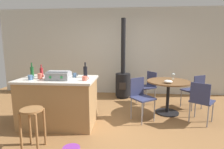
% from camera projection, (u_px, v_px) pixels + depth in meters
% --- Properties ---
extents(ground_plane, '(8.80, 8.80, 0.00)m').
position_uv_depth(ground_plane, '(118.00, 125.00, 3.50)').
color(ground_plane, olive).
extents(back_wall, '(8.00, 0.10, 2.70)m').
position_uv_depth(back_wall, '(122.00, 52.00, 5.67)').
color(back_wall, beige).
rests_on(back_wall, ground_plane).
extents(kitchen_island, '(1.45, 0.85, 0.93)m').
position_uv_depth(kitchen_island, '(59.00, 101.00, 3.48)').
color(kitchen_island, '#A37A4C').
rests_on(kitchen_island, ground_plane).
extents(wooden_stool, '(0.32, 0.32, 0.64)m').
position_uv_depth(wooden_stool, '(32.00, 120.00, 2.63)').
color(wooden_stool, olive).
rests_on(wooden_stool, ground_plane).
extents(dining_table, '(0.97, 0.97, 0.76)m').
position_uv_depth(dining_table, '(168.00, 89.00, 4.03)').
color(dining_table, black).
rests_on(dining_table, ground_plane).
extents(folding_chair_near, '(0.56, 0.56, 0.85)m').
position_uv_depth(folding_chair_near, '(201.00, 100.00, 3.51)').
color(folding_chair_near, navy).
rests_on(folding_chair_near, ground_plane).
extents(folding_chair_far, '(0.55, 0.55, 0.85)m').
position_uv_depth(folding_chair_far, '(195.00, 89.00, 4.31)').
color(folding_chair_far, navy).
rests_on(folding_chair_far, ground_plane).
extents(folding_chair_left, '(0.56, 0.56, 0.86)m').
position_uv_depth(folding_chair_left, '(148.00, 85.00, 4.75)').
color(folding_chair_left, navy).
rests_on(folding_chair_left, ground_plane).
extents(folding_chair_right, '(0.56, 0.56, 0.88)m').
position_uv_depth(folding_chair_right, '(141.00, 95.00, 3.70)').
color(folding_chair_right, navy).
rests_on(folding_chair_right, ground_plane).
extents(wood_stove, '(0.44, 0.45, 2.32)m').
position_uv_depth(wood_stove, '(123.00, 79.00, 5.27)').
color(wood_stove, black).
rests_on(wood_stove, ground_plane).
extents(toolbox, '(0.42, 0.28, 0.17)m').
position_uv_depth(toolbox, '(59.00, 76.00, 3.26)').
color(toolbox, gray).
rests_on(toolbox, kitchen_island).
extents(bottle_0, '(0.08, 0.08, 0.30)m').
position_uv_depth(bottle_0, '(85.00, 71.00, 3.51)').
color(bottle_0, black).
rests_on(bottle_0, kitchen_island).
extents(bottle_1, '(0.06, 0.06, 0.29)m').
position_uv_depth(bottle_1, '(32.00, 72.00, 3.50)').
color(bottle_1, '#194C23').
rests_on(bottle_1, kitchen_island).
extents(bottle_2, '(0.06, 0.06, 0.24)m').
position_uv_depth(bottle_2, '(42.00, 72.00, 3.59)').
color(bottle_2, maroon).
rests_on(bottle_2, kitchen_island).
extents(cup_0, '(0.13, 0.09, 0.08)m').
position_uv_depth(cup_0, '(85.00, 78.00, 3.18)').
color(cup_0, '#DB6651').
rests_on(cup_0, kitchen_island).
extents(cup_1, '(0.12, 0.08, 0.09)m').
position_uv_depth(cup_1, '(53.00, 75.00, 3.57)').
color(cup_1, tan).
rests_on(cup_1, kitchen_island).
extents(cup_2, '(0.11, 0.07, 0.09)m').
position_uv_depth(cup_2, '(75.00, 75.00, 3.51)').
color(cup_2, '#4C7099').
rests_on(cup_2, kitchen_island).
extents(cup_3, '(0.12, 0.09, 0.10)m').
position_uv_depth(cup_3, '(40.00, 76.00, 3.36)').
color(cup_3, '#DB6651').
rests_on(cup_3, kitchen_island).
extents(cup_4, '(0.12, 0.08, 0.09)m').
position_uv_depth(cup_4, '(30.00, 77.00, 3.25)').
color(cup_4, '#4C7099').
rests_on(cup_4, kitchen_island).
extents(wine_glass, '(0.07, 0.07, 0.14)m').
position_uv_depth(wine_glass, '(173.00, 75.00, 4.21)').
color(wine_glass, silver).
rests_on(wine_glass, dining_table).
extents(serving_bowl, '(0.18, 0.18, 0.07)m').
position_uv_depth(serving_bowl, '(168.00, 82.00, 3.76)').
color(serving_bowl, white).
rests_on(serving_bowl, dining_table).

